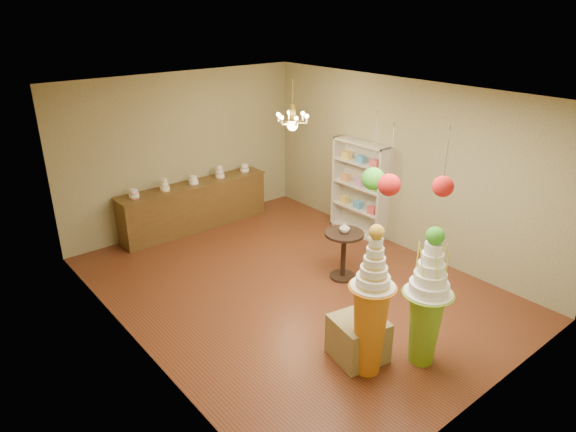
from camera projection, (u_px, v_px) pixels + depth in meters
floor at (292, 286)px, 8.10m from camera, size 6.50×6.50×0.00m
ceiling at (293, 94)px, 6.95m from camera, size 6.50×6.50×0.00m
wall_back at (184, 152)px, 9.84m from camera, size 5.00×0.04×3.00m
wall_front at (497, 285)px, 5.21m from camera, size 5.00×0.04×3.00m
wall_left at (130, 245)px, 6.06m from camera, size 0.04×6.50×3.00m
wall_right at (402, 166)px, 8.99m from camera, size 0.04×6.50×3.00m
pedestal_green at (426, 309)px, 6.15m from camera, size 0.70×0.70×1.83m
pedestal_orange at (370, 318)px, 5.99m from camera, size 0.54×0.54×1.93m
burlap_riser at (358, 338)px, 6.40m from camera, size 0.71×0.71×0.55m
sideboard at (195, 205)px, 10.04m from camera, size 3.04×0.54×1.16m
shelving_unit at (360, 188)px, 9.70m from camera, size 0.33×1.20×1.80m
round_table at (344, 249)px, 8.18m from camera, size 0.72×0.72×0.80m
vase at (345, 227)px, 8.04m from camera, size 0.20×0.20×0.18m
pom_red_left at (389, 185)px, 5.59m from camera, size 0.25×0.25×0.81m
pom_green_mid at (373, 179)px, 6.26m from camera, size 0.28×0.28×0.98m
pom_red_right at (443, 186)px, 5.45m from camera, size 0.23×0.23×0.77m
chandelier at (292, 122)px, 8.54m from camera, size 0.61×0.61×0.85m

